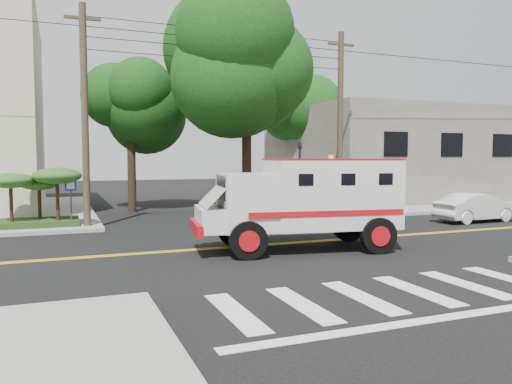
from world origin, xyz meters
name	(u,v)px	position (x,y,z in m)	size (l,w,h in m)	color
ground	(273,244)	(0.00, 0.00, 0.00)	(100.00, 100.00, 0.00)	black
sidewalk_ne	(374,199)	(13.50, 13.50, 0.07)	(17.00, 17.00, 0.15)	gray
building_right	(389,154)	(15.00, 14.00, 3.15)	(14.00, 12.00, 6.00)	#625D54
utility_pole_left	(85,118)	(-5.60, 6.00, 4.50)	(0.28, 0.28, 9.00)	#382D23
utility_pole_right	(340,125)	(6.30, 6.20, 4.50)	(0.28, 0.28, 9.00)	#382D23
tree_main	(258,63)	(1.94, 6.21, 7.20)	(6.08, 5.70, 9.85)	black
tree_left	(137,104)	(-2.68, 11.79, 5.73)	(4.48, 4.20, 7.70)	black
tree_right	(299,111)	(8.84, 15.77, 6.09)	(4.80, 4.50, 8.20)	black
traffic_signal	(300,172)	(3.80, 5.60, 2.23)	(0.15, 0.18, 3.60)	#3F3F42
accessibility_sign	(71,196)	(-6.20, 6.17, 1.37)	(0.45, 0.10, 2.02)	#3F3F42
palm_planter	(38,189)	(-7.44, 6.62, 1.65)	(3.52, 2.63, 2.36)	#1E3314
armored_truck	(306,198)	(0.60, -1.23, 1.64)	(6.61, 3.34, 2.88)	silver
parked_sedan	(476,207)	(10.92, 2.01, 0.65)	(1.38, 3.96, 1.30)	silver
pedestrian_a	(332,196)	(5.50, 5.50, 1.07)	(0.67, 0.44, 1.84)	gray
pedestrian_b	(311,193)	(5.59, 7.88, 1.05)	(0.87, 0.68, 1.80)	gray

